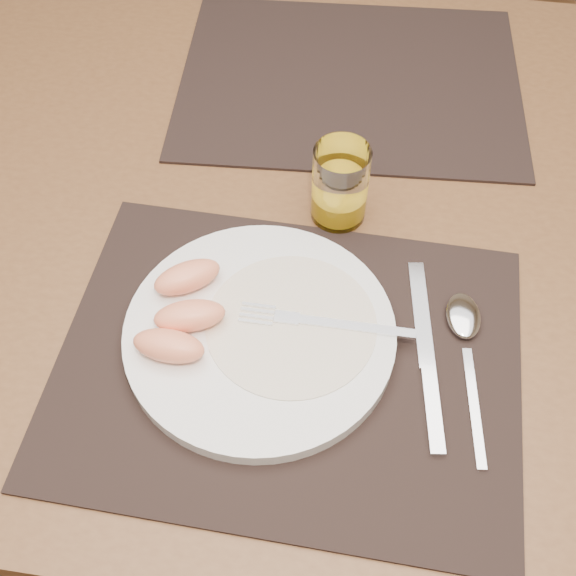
{
  "coord_description": "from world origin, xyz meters",
  "views": [
    {
      "loc": [
        0.06,
        -0.58,
        1.37
      ],
      "look_at": [
        -0.01,
        -0.15,
        0.77
      ],
      "focal_mm": 45.0,
      "sensor_mm": 36.0,
      "label": 1
    }
  ],
  "objects_px": {
    "placemat_near": "(289,361)",
    "plate": "(260,333)",
    "fork": "(311,321)",
    "knife": "(428,368)",
    "placemat_far": "(350,81)",
    "juice_glass": "(340,187)",
    "spoon": "(465,328)",
    "table": "(310,245)"
  },
  "relations": [
    {
      "from": "table",
      "to": "knife",
      "type": "height_order",
      "value": "knife"
    },
    {
      "from": "placemat_near",
      "to": "plate",
      "type": "bearing_deg",
      "value": 146.16
    },
    {
      "from": "table",
      "to": "fork",
      "type": "relative_size",
      "value": 8.02
    },
    {
      "from": "placemat_near",
      "to": "plate",
      "type": "xyz_separation_m",
      "value": [
        -0.03,
        0.02,
        0.01
      ]
    },
    {
      "from": "placemat_near",
      "to": "knife",
      "type": "xyz_separation_m",
      "value": [
        0.14,
        0.01,
        0.0
      ]
    },
    {
      "from": "placemat_near",
      "to": "placemat_far",
      "type": "distance_m",
      "value": 0.44
    },
    {
      "from": "spoon",
      "to": "juice_glass",
      "type": "bearing_deg",
      "value": 135.5
    },
    {
      "from": "spoon",
      "to": "plate",
      "type": "bearing_deg",
      "value": -169.57
    },
    {
      "from": "spoon",
      "to": "table",
      "type": "bearing_deg",
      "value": 137.48
    },
    {
      "from": "fork",
      "to": "knife",
      "type": "bearing_deg",
      "value": -12.8
    },
    {
      "from": "plate",
      "to": "table",
      "type": "bearing_deg",
      "value": 82.45
    },
    {
      "from": "spoon",
      "to": "fork",
      "type": "bearing_deg",
      "value": -171.71
    },
    {
      "from": "juice_glass",
      "to": "table",
      "type": "bearing_deg",
      "value": 147.7
    },
    {
      "from": "plate",
      "to": "knife",
      "type": "height_order",
      "value": "plate"
    },
    {
      "from": "placemat_far",
      "to": "juice_glass",
      "type": "xyz_separation_m",
      "value": [
        0.01,
        -0.24,
        0.04
      ]
    },
    {
      "from": "placemat_near",
      "to": "knife",
      "type": "relative_size",
      "value": 2.05
    },
    {
      "from": "plate",
      "to": "knife",
      "type": "relative_size",
      "value": 1.23
    },
    {
      "from": "placemat_near",
      "to": "placemat_far",
      "type": "xyz_separation_m",
      "value": [
        0.02,
        0.44,
        0.0
      ]
    },
    {
      "from": "spoon",
      "to": "juice_glass",
      "type": "distance_m",
      "value": 0.2
    },
    {
      "from": "placemat_near",
      "to": "juice_glass",
      "type": "distance_m",
      "value": 0.21
    },
    {
      "from": "fork",
      "to": "spoon",
      "type": "distance_m",
      "value": 0.16
    },
    {
      "from": "placemat_far",
      "to": "fork",
      "type": "distance_m",
      "value": 0.4
    },
    {
      "from": "placemat_near",
      "to": "fork",
      "type": "distance_m",
      "value": 0.04
    },
    {
      "from": "placemat_far",
      "to": "juice_glass",
      "type": "distance_m",
      "value": 0.25
    },
    {
      "from": "placemat_far",
      "to": "plate",
      "type": "height_order",
      "value": "plate"
    },
    {
      "from": "plate",
      "to": "spoon",
      "type": "relative_size",
      "value": 1.4
    },
    {
      "from": "table",
      "to": "placemat_far",
      "type": "relative_size",
      "value": 3.11
    },
    {
      "from": "fork",
      "to": "knife",
      "type": "relative_size",
      "value": 0.79
    },
    {
      "from": "fork",
      "to": "juice_glass",
      "type": "bearing_deg",
      "value": 86.43
    },
    {
      "from": "plate",
      "to": "spoon",
      "type": "bearing_deg",
      "value": 10.43
    },
    {
      "from": "fork",
      "to": "spoon",
      "type": "relative_size",
      "value": 0.91
    },
    {
      "from": "placemat_near",
      "to": "fork",
      "type": "xyz_separation_m",
      "value": [
        0.02,
        0.04,
        0.02
      ]
    },
    {
      "from": "table",
      "to": "juice_glass",
      "type": "distance_m",
      "value": 0.13
    },
    {
      "from": "fork",
      "to": "juice_glass",
      "type": "height_order",
      "value": "juice_glass"
    },
    {
      "from": "placemat_far",
      "to": "spoon",
      "type": "distance_m",
      "value": 0.41
    },
    {
      "from": "table",
      "to": "placemat_far",
      "type": "xyz_separation_m",
      "value": [
        0.02,
        0.22,
        0.09
      ]
    },
    {
      "from": "knife",
      "to": "placemat_far",
      "type": "bearing_deg",
      "value": 105.25
    },
    {
      "from": "table",
      "to": "fork",
      "type": "xyz_separation_m",
      "value": [
        0.02,
        -0.18,
        0.11
      ]
    },
    {
      "from": "plate",
      "to": "juice_glass",
      "type": "relative_size",
      "value": 2.88
    },
    {
      "from": "placemat_far",
      "to": "spoon",
      "type": "height_order",
      "value": "spoon"
    },
    {
      "from": "knife",
      "to": "juice_glass",
      "type": "height_order",
      "value": "juice_glass"
    },
    {
      "from": "table",
      "to": "knife",
      "type": "distance_m",
      "value": 0.27
    }
  ]
}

